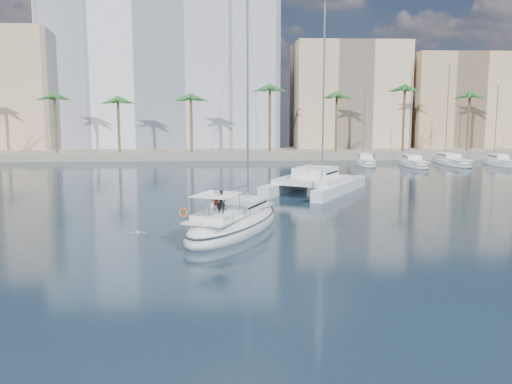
{
  "coord_description": "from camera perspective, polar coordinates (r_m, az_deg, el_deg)",
  "views": [
    {
      "loc": [
        -0.58,
        -35.91,
        8.72
      ],
      "look_at": [
        1.39,
        1.5,
        3.02
      ],
      "focal_mm": 40.0,
      "sensor_mm": 36.0,
      "label": 1
    }
  ],
  "objects": [
    {
      "name": "main_sloop",
      "position": [
        39.94,
        -2.27,
        -3.14
      ],
      "size": [
        8.99,
        13.31,
        18.96
      ],
      "rotation": [
        0.0,
        0.0,
        -0.43
      ],
      "color": "silver",
      "rests_on": "ground"
    },
    {
      "name": "moored_yacht_a",
      "position": [
        85.86,
        10.88,
        2.67
      ],
      "size": [
        3.37,
        9.52,
        11.9
      ],
      "primitive_type": null,
      "rotation": [
        0.0,
        0.0,
        -0.07
      ],
      "color": "silver",
      "rests_on": "ground"
    },
    {
      "name": "catamaran",
      "position": [
        58.16,
        5.88,
        1.16
      ],
      "size": [
        12.29,
        14.67,
        19.03
      ],
      "rotation": [
        0.0,
        0.0,
        -0.53
      ],
      "color": "silver",
      "rests_on": "ground"
    },
    {
      "name": "building_beige",
      "position": [
        108.29,
        9.14,
        9.23
      ],
      "size": [
        20.0,
        14.0,
        20.0
      ],
      "primitive_type": "cube",
      "color": "#CAB191",
      "rests_on": "ground"
    },
    {
      "name": "quay",
      "position": [
        97.25,
        -2.67,
        3.86
      ],
      "size": [
        120.0,
        14.0,
        1.2
      ],
      "primitive_type": "cube",
      "color": "gray",
      "rests_on": "ground"
    },
    {
      "name": "palm_left",
      "position": [
        98.75,
        -23.09,
        8.88
      ],
      "size": [
        3.6,
        3.6,
        12.3
      ],
      "color": "brown",
      "rests_on": "ground"
    },
    {
      "name": "seagull",
      "position": [
        38.58,
        -11.7,
        -3.99
      ],
      "size": [
        0.99,
        0.42,
        0.18
      ],
      "color": "silver",
      "rests_on": "ground"
    },
    {
      "name": "palm_centre",
      "position": [
        92.92,
        -2.69,
        9.61
      ],
      "size": [
        3.6,
        3.6,
        12.3
      ],
      "color": "brown",
      "rests_on": "ground"
    },
    {
      "name": "moored_yacht_c",
      "position": [
        89.87,
        18.97,
        2.62
      ],
      "size": [
        3.98,
        12.33,
        15.54
      ],
      "primitive_type": null,
      "rotation": [
        0.0,
        0.0,
        0.03
      ],
      "color": "silver",
      "rests_on": "ground"
    },
    {
      "name": "building_tan_right",
      "position": [
        112.29,
        19.49,
        8.31
      ],
      "size": [
        18.0,
        12.0,
        18.0
      ],
      "primitive_type": "cube",
      "color": "tan",
      "rests_on": "ground"
    },
    {
      "name": "palm_right",
      "position": [
        99.14,
        17.63,
        9.16
      ],
      "size": [
        3.6,
        3.6,
        12.3
      ],
      "color": "brown",
      "rests_on": "ground"
    },
    {
      "name": "ground",
      "position": [
        36.95,
        -2.04,
        -5.0
      ],
      "size": [
        160.0,
        160.0,
        0.0
      ],
      "primitive_type": "plane",
      "color": "black",
      "rests_on": "ground"
    },
    {
      "name": "moored_yacht_d",
      "position": [
        90.71,
        23.25,
        2.44
      ],
      "size": [
        3.52,
        9.55,
        11.9
      ],
      "primitive_type": null,
      "rotation": [
        0.0,
        0.0,
        0.09
      ],
      "color": "silver",
      "rests_on": "ground"
    },
    {
      "name": "moored_yacht_b",
      "position": [
        85.76,
        15.43,
        2.51
      ],
      "size": [
        3.32,
        10.83,
        13.72
      ],
      "primitive_type": null,
      "rotation": [
        0.0,
        0.0,
        -0.02
      ],
      "color": "silver",
      "rests_on": "ground"
    },
    {
      "name": "building_modern",
      "position": [
        109.63,
        -9.17,
        11.31
      ],
      "size": [
        42.0,
        16.0,
        28.0
      ],
      "primitive_type": "cube",
      "color": "white",
      "rests_on": "ground"
    }
  ]
}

